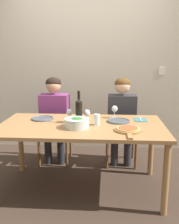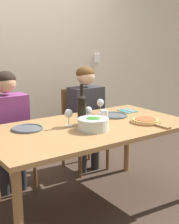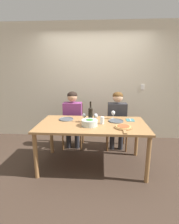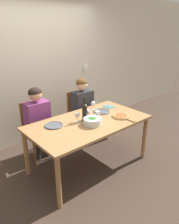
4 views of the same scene
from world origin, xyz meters
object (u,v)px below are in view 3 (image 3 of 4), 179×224
(chair_left, at_px, (74,124))
(wine_glass_left, at_px, (84,116))
(wine_glass_centre, at_px, (96,116))
(wine_glass_right, at_px, (113,113))
(wine_bottle, at_px, (90,114))
(broccoli_bowl, at_px, (90,123))
(person_woman, at_px, (73,115))
(pizza_on_board, at_px, (123,127))
(chair_right, at_px, (116,124))
(water_tumbler, at_px, (102,120))
(person_man, at_px, (117,115))
(fork_on_napkin, at_px, (130,120))
(dinner_plate_left, at_px, (66,119))
(dinner_plate_right, at_px, (116,121))

(chair_left, distance_m, wine_glass_left, 0.89)
(wine_glass_centre, bearing_deg, wine_glass_right, 37.18)
(wine_bottle, relative_size, broccoli_bowl, 1.40)
(person_woman, height_order, pizza_on_board, person_woman)
(person_woman, xyz_separation_m, wine_bottle, (0.42, -0.66, 0.19))
(chair_right, bearing_deg, broccoli_bowl, -118.19)
(broccoli_bowl, distance_m, water_tumbler, 0.23)
(person_man, relative_size, fork_on_napkin, 6.71)
(dinner_plate_left, height_order, water_tumbler, water_tumbler)
(chair_right, distance_m, wine_glass_right, 0.65)
(wine_glass_left, xyz_separation_m, fork_on_napkin, (0.81, 0.15, -0.10))
(person_woman, xyz_separation_m, wine_glass_right, (0.81, -0.40, 0.15))
(wine_glass_left, bearing_deg, chair_left, 112.42)
(chair_right, height_order, wine_glass_right, chair_right)
(dinner_plate_right, bearing_deg, water_tumbler, -146.64)
(person_man, bearing_deg, pizza_on_board, -89.15)
(person_woman, relative_size, dinner_plate_left, 4.60)
(wine_glass_left, bearing_deg, person_man, 45.42)
(pizza_on_board, bearing_deg, water_tumbler, 148.35)
(chair_right, bearing_deg, pizza_on_board, -89.25)
(chair_right, xyz_separation_m, broccoli_bowl, (-0.51, -0.96, 0.32))
(wine_glass_right, distance_m, fork_on_napkin, 0.32)
(chair_left, bearing_deg, person_man, -7.11)
(chair_left, relative_size, wine_glass_centre, 6.23)
(chair_right, distance_m, person_woman, 0.96)
(wine_bottle, bearing_deg, pizza_on_board, -26.65)
(chair_left, distance_m, chair_right, 0.92)
(person_man, bearing_deg, wine_glass_left, -134.58)
(broccoli_bowl, relative_size, dinner_plate_left, 0.98)
(person_woman, height_order, fork_on_napkin, person_woman)
(dinner_plate_left, height_order, dinner_plate_right, same)
(pizza_on_board, distance_m, fork_on_napkin, 0.48)
(dinner_plate_right, height_order, water_tumbler, water_tumbler)
(dinner_plate_right, distance_m, wine_glass_left, 0.56)
(chair_left, relative_size, wine_bottle, 2.60)
(chair_left, bearing_deg, wine_glass_centre, -56.32)
(chair_right, relative_size, person_woman, 0.78)
(wine_bottle, distance_m, wine_glass_centre, 0.10)
(person_man, distance_m, wine_bottle, 0.86)
(broccoli_bowl, distance_m, fork_on_napkin, 0.79)
(chair_right, distance_m, broccoli_bowl, 1.13)
(person_woman, relative_size, fork_on_napkin, 6.71)
(wine_bottle, bearing_deg, dinner_plate_right, 12.11)
(person_woman, relative_size, broccoli_bowl, 4.68)
(chair_left, xyz_separation_m, wine_glass_left, (0.31, -0.74, 0.38))
(dinner_plate_right, bearing_deg, person_man, 82.83)
(broccoli_bowl, bearing_deg, dinner_plate_right, 31.43)
(chair_right, relative_size, pizza_on_board, 2.27)
(chair_right, xyz_separation_m, dinner_plate_right, (-0.07, -0.69, 0.28))
(person_woman, height_order, dinner_plate_left, person_woman)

